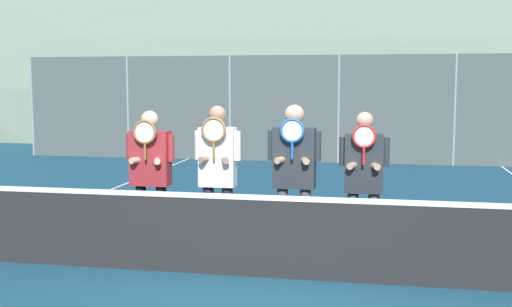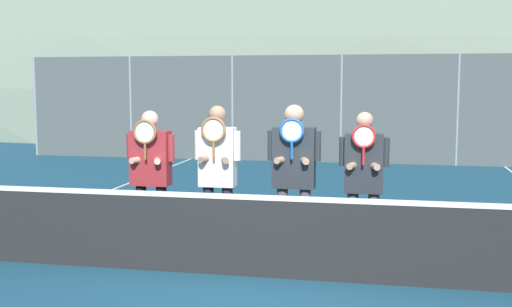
{
  "view_description": "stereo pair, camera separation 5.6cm",
  "coord_description": "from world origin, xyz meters",
  "views": [
    {
      "loc": [
        1.13,
        -6.71,
        2.14
      ],
      "look_at": [
        -0.36,
        0.88,
        1.26
      ],
      "focal_mm": 45.0,
      "sensor_mm": 36.0,
      "label": 1
    },
    {
      "loc": [
        1.19,
        -6.7,
        2.14
      ],
      "look_at": [
        -0.36,
        0.88,
        1.26
      ],
      "focal_mm": 45.0,
      "sensor_mm": 36.0,
      "label": 2
    }
  ],
  "objects": [
    {
      "name": "fence_back",
      "position": [
        0.0,
        10.19,
        1.41
      ],
      "size": [
        17.63,
        0.06,
        2.83
      ],
      "color": "gray",
      "rests_on": "ground_plane"
    },
    {
      "name": "player_center_right",
      "position": [
        0.14,
        0.64,
        1.12
      ],
      "size": [
        0.63,
        0.34,
        1.87
      ],
      "color": "#56565B",
      "rests_on": "ground_plane"
    },
    {
      "name": "tennis_net",
      "position": [
        0.0,
        0.0,
        0.47
      ],
      "size": [
        11.07,
        0.09,
        1.01
      ],
      "color": "gray",
      "rests_on": "ground_plane"
    },
    {
      "name": "clubhouse_building",
      "position": [
        0.08,
        17.78,
        1.65
      ],
      "size": [
        15.48,
        5.5,
        3.25
      ],
      "color": "beige",
      "rests_on": "ground_plane"
    },
    {
      "name": "ground_plane",
      "position": [
        0.0,
        0.0,
        0.0
      ],
      "size": [
        120.0,
        120.0,
        0.0
      ],
      "primitive_type": "plane",
      "color": "navy"
    },
    {
      "name": "player_leftmost",
      "position": [
        -1.67,
        0.73,
        1.06
      ],
      "size": [
        0.62,
        0.34,
        1.78
      ],
      "color": "black",
      "rests_on": "ground_plane"
    },
    {
      "name": "car_left_of_center",
      "position": [
        0.95,
        13.55,
        0.87
      ],
      "size": [
        4.03,
        2.08,
        1.68
      ],
      "color": "#285638",
      "rests_on": "ground_plane"
    },
    {
      "name": "court_line_left_sideline",
      "position": [
        -4.12,
        3.0,
        0.0
      ],
      "size": [
        0.05,
        16.0,
        0.01
      ],
      "primitive_type": "cube",
      "color": "white",
      "rests_on": "ground_plane"
    },
    {
      "name": "hill_distant",
      "position": [
        0.0,
        51.75,
        0.0
      ],
      "size": [
        139.97,
        77.76,
        27.22
      ],
      "color": "slate",
      "rests_on": "ground_plane"
    },
    {
      "name": "car_far_left",
      "position": [
        -3.98,
        13.52,
        0.91
      ],
      "size": [
        4.36,
        1.91,
        1.78
      ],
      "color": "silver",
      "rests_on": "ground_plane"
    },
    {
      "name": "player_center_left",
      "position": [
        -0.78,
        0.62,
        1.09
      ],
      "size": [
        0.56,
        0.34,
        1.85
      ],
      "color": "#232838",
      "rests_on": "ground_plane"
    },
    {
      "name": "player_rightmost",
      "position": [
        0.94,
        0.7,
        1.04
      ],
      "size": [
        0.57,
        0.34,
        1.79
      ],
      "color": "#56565B",
      "rests_on": "ground_plane"
    }
  ]
}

